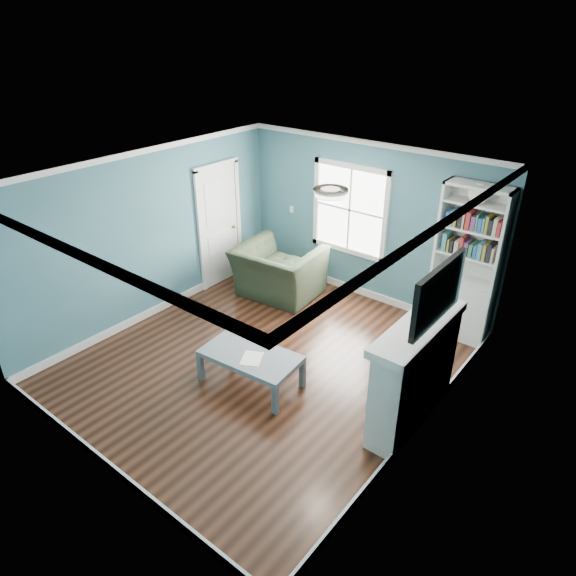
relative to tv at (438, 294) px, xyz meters
The scene contains 13 objects.
floor 2.80m from the tv, behind, with size 5.00×5.00×0.00m, color black.
room_walls 2.21m from the tv, behind, with size 5.00×5.00×5.00m.
trim 2.26m from the tv, behind, with size 4.50×5.00×2.60m.
window 3.40m from the tv, 137.57° to the left, with size 1.40×0.06×1.50m.
bookshelf 2.29m from the tv, 101.57° to the left, with size 0.90×0.35×2.31m.
fireplace 1.10m from the tv, behind, with size 0.44×1.58×1.30m.
tv is the anchor object (origin of this frame).
door 4.63m from the tv, 164.80° to the left, with size 0.12×0.98×2.17m.
ceiling_fixture 1.54m from the tv, behind, with size 0.38×0.38×0.15m.
light_switch 4.38m from the tv, 148.30° to the left, with size 0.08×0.01×0.12m, color white.
recliner 3.75m from the tv, 156.91° to the left, with size 1.33×0.86×1.16m, color black.
coffee_table 2.52m from the tv, 161.77° to the right, with size 1.30×0.79×0.45m.
paper_sheet 2.44m from the tv, 159.36° to the right, with size 0.24×0.31×0.00m, color white.
Camera 1 is at (3.86, -4.34, 4.23)m, focal length 32.00 mm.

